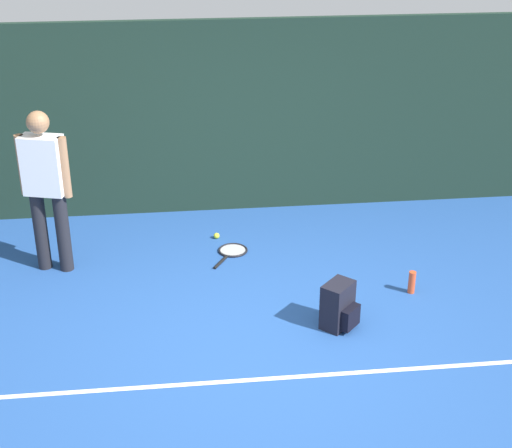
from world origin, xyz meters
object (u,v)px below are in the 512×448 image
object	(u,v)px
tennis_ball_near_player	(217,236)
tennis_racket	(232,251)
tennis_player	(46,183)
backpack	(339,306)
water_bottle	(412,282)

from	to	relation	value
tennis_ball_near_player	tennis_racket	bearing A→B (deg)	-68.40
tennis_player	backpack	world-z (taller)	tennis_player
water_bottle	tennis_player	bearing A→B (deg)	165.74
tennis_ball_near_player	water_bottle	bearing A→B (deg)	-37.58
tennis_racket	backpack	xyz separation A→B (m)	(0.84, -1.56, 0.20)
water_bottle	tennis_racket	bearing A→B (deg)	148.14
tennis_racket	water_bottle	bearing A→B (deg)	-91.55
tennis_player	water_bottle	xyz separation A→B (m)	(3.54, -0.90, -0.85)
tennis_racket	water_bottle	size ratio (longest dim) A/B	2.69
backpack	tennis_player	bearing A→B (deg)	105.65
tennis_player	tennis_racket	world-z (taller)	tennis_player
water_bottle	tennis_ball_near_player	bearing A→B (deg)	142.42
tennis_racket	water_bottle	world-z (taller)	water_bottle
tennis_player	backpack	distance (m)	3.14
backpack	tennis_ball_near_player	bearing A→B (deg)	70.48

